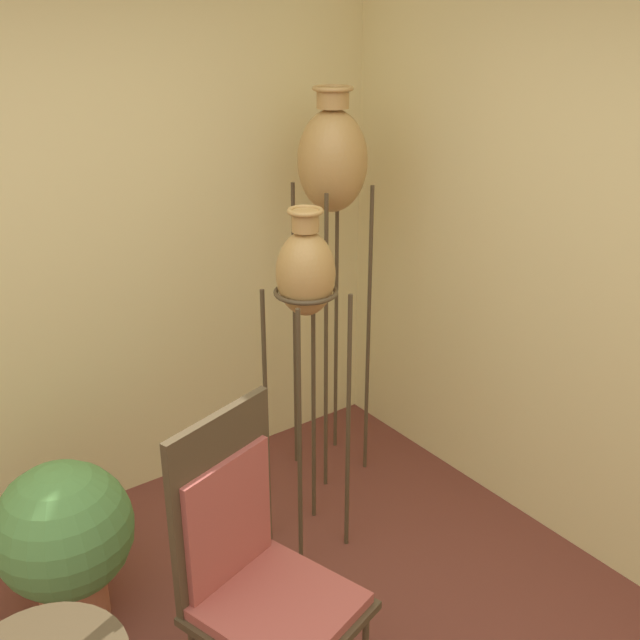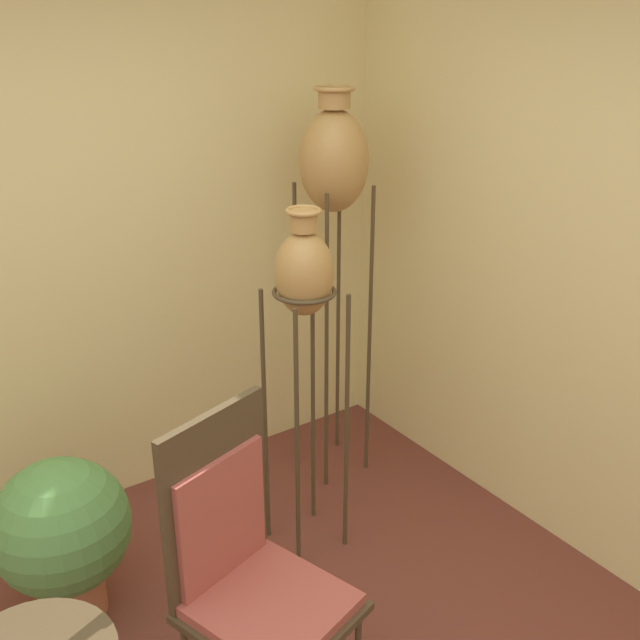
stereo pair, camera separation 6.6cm
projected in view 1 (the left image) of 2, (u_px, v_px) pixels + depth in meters
wall_back at (23, 258)px, 3.29m from camera, size 7.76×0.06×2.70m
vase_stand_tall at (332, 167)px, 3.55m from camera, size 0.33×0.33×2.04m
vase_stand_medium at (306, 284)px, 3.10m from camera, size 0.28×0.28×1.63m
chair at (255, 566)px, 2.52m from camera, size 0.61×0.63×1.18m
potted_plant at (64, 536)px, 3.01m from camera, size 0.56×0.56×0.72m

